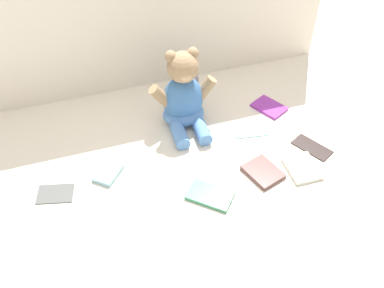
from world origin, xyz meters
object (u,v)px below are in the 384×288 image
(book_case_0, at_px, (188,87))
(book_case_6, at_px, (263,172))
(book_case_5, at_px, (302,168))
(book_case_8, at_px, (269,107))
(teddy_bear, at_px, (184,98))
(book_case_3, at_px, (249,129))
(book_case_7, at_px, (55,193))
(book_case_2, at_px, (210,195))
(book_case_4, at_px, (108,173))
(book_case_1, at_px, (312,147))

(book_case_0, distance_m, book_case_6, 0.49)
(book_case_0, relative_size, book_case_5, 0.80)
(book_case_5, xyz_separation_m, book_case_8, (0.03, 0.33, -0.00))
(teddy_bear, xyz_separation_m, book_case_3, (0.21, -0.12, -0.11))
(book_case_0, xyz_separation_m, book_case_7, (-0.55, -0.35, -0.05))
(book_case_2, height_order, book_case_7, book_case_2)
(teddy_bear, bearing_deg, book_case_2, -92.16)
(book_case_5, bearing_deg, book_case_6, -8.03)
(book_case_5, height_order, book_case_8, book_case_5)
(book_case_0, xyz_separation_m, book_case_4, (-0.38, -0.32, -0.04))
(book_case_4, bearing_deg, book_case_5, 24.72)
(book_case_4, xyz_separation_m, book_case_7, (-0.17, -0.03, -0.00))
(book_case_1, xyz_separation_m, book_case_8, (-0.05, 0.25, 0.00))
(book_case_7, bearing_deg, book_case_4, 113.57)
(book_case_1, height_order, book_case_4, book_case_4)
(book_case_4, distance_m, book_case_5, 0.64)
(book_case_0, height_order, book_case_6, book_case_0)
(book_case_5, bearing_deg, book_case_0, -61.85)
(book_case_0, bearing_deg, book_case_2, -94.55)
(book_case_1, distance_m, book_case_5, 0.12)
(book_case_3, relative_size, book_case_7, 1.12)
(book_case_2, bearing_deg, book_case_7, -67.63)
(book_case_3, height_order, book_case_5, book_case_5)
(book_case_0, bearing_deg, book_case_3, -53.73)
(book_case_3, xyz_separation_m, book_case_8, (0.12, 0.09, 0.00))
(book_case_5, bearing_deg, book_case_2, 4.48)
(book_case_6, distance_m, book_case_7, 0.67)
(book_case_0, distance_m, book_case_7, 0.65)
(book_case_3, bearing_deg, book_case_6, -2.85)
(book_case_2, relative_size, book_case_3, 1.11)
(book_case_2, distance_m, book_case_8, 0.50)
(book_case_7, bearing_deg, teddy_bear, 126.58)
(book_case_3, bearing_deg, book_case_0, -140.14)
(book_case_1, relative_size, book_case_7, 1.21)
(book_case_3, relative_size, book_case_5, 1.02)
(book_case_6, height_order, book_case_8, book_case_6)
(book_case_2, distance_m, book_case_7, 0.49)
(book_case_0, xyz_separation_m, book_case_3, (0.15, -0.26, -0.05))
(book_case_4, bearing_deg, book_case_2, 6.94)
(book_case_7, relative_size, book_case_8, 0.94)
(book_case_3, height_order, book_case_8, book_case_8)
(teddy_bear, distance_m, book_case_7, 0.55)
(teddy_bear, height_order, book_case_4, teddy_bear)
(book_case_0, bearing_deg, book_case_7, -142.52)
(teddy_bear, distance_m, book_case_1, 0.49)
(book_case_5, distance_m, book_case_7, 0.81)
(book_case_7, xyz_separation_m, book_case_8, (0.83, 0.18, 0.00))
(book_case_6, bearing_deg, book_case_8, 43.91)
(book_case_1, distance_m, book_case_6, 0.22)
(book_case_4, bearing_deg, book_case_0, 80.80)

